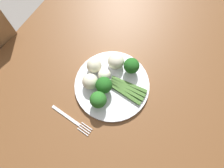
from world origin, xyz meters
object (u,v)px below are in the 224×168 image
broccoli_back_right (98,100)px  broccoli_front (104,85)px  cauliflower_right (90,81)px  fork (72,120)px  cauliflower_mid (94,65)px  plate (112,85)px  asparagus_bundle (127,89)px  broccoli_back (132,66)px  dining_table (120,87)px  cauliflower_outer_edge (104,75)px  cauliflower_near_fork (116,61)px

broccoli_back_right → broccoli_front: bearing=-168.0°
cauliflower_right → fork: (0.14, 0.01, -0.04)m
cauliflower_mid → fork: 0.21m
plate → asparagus_bundle: 0.06m
plate → broccoli_front: size_ratio=3.81×
broccoli_back → cauliflower_mid: 0.13m
broccoli_front → cauliflower_right: bearing=-79.6°
broccoli_back_right → cauliflower_right: 0.08m
dining_table → cauliflower_outer_edge: bearing=-57.6°
broccoli_back_right → cauliflower_outer_edge: bearing=-159.2°
broccoli_front → fork: bearing=-14.7°
broccoli_back → cauliflower_outer_edge: 0.10m
broccoli_back_right → cauliflower_mid: bearing=-140.6°
broccoli_back → fork: size_ratio=0.42×
dining_table → broccoli_back: size_ratio=20.11×
broccoli_back → cauliflower_right: size_ratio=1.23×
cauliflower_outer_edge → fork: 0.19m
plate → broccoli_back_right: 0.10m
asparagus_bundle → broccoli_back_right: broccoli_back_right is taller
dining_table → broccoli_back: broccoli_back is taller
cauliflower_near_fork → broccoli_back_right: bearing=9.4°
asparagus_bundle → broccoli_front: (0.04, -0.07, 0.03)m
plate → fork: (0.18, -0.05, -0.01)m
asparagus_bundle → broccoli_back_right: (0.09, -0.06, 0.03)m
broccoli_back → cauliflower_right: (0.12, -0.09, -0.01)m
broccoli_front → broccoli_back_right: 0.05m
cauliflower_mid → cauliflower_right: cauliflower_right is taller
plate → broccoli_front: 0.06m
dining_table → broccoli_front: bearing=-20.8°
cauliflower_outer_edge → cauliflower_right: 0.06m
broccoli_back_right → cauliflower_right: broccoli_back_right is taller
asparagus_bundle → cauliflower_outer_edge: bearing=177.3°
broccoli_front → cauliflower_outer_edge: broccoli_front is taller
cauliflower_near_fork → plate: bearing=21.3°
cauliflower_outer_edge → broccoli_front: bearing=31.0°
plate → cauliflower_outer_edge: cauliflower_outer_edge is taller
plate → cauliflower_mid: cauliflower_mid is taller
broccoli_front → cauliflower_outer_edge: size_ratio=1.57×
cauliflower_mid → cauliflower_outer_edge: bearing=79.2°
dining_table → broccoli_back: 0.16m
broccoli_back_right → cauliflower_right: (-0.04, -0.06, -0.01)m
broccoli_back → cauliflower_outer_edge: (0.07, -0.07, -0.02)m
broccoli_back_right → fork: 0.12m
asparagus_bundle → cauliflower_mid: size_ratio=2.54×
cauliflower_mid → cauliflower_right: (0.06, 0.02, 0.00)m
cauliflower_mid → cauliflower_near_fork: 0.08m
broccoli_back → asparagus_bundle: bearing=19.5°
dining_table → cauliflower_near_fork: size_ratio=23.08×
broccoli_front → fork: (0.15, -0.04, -0.05)m
fork → broccoli_back_right: bearing=65.1°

